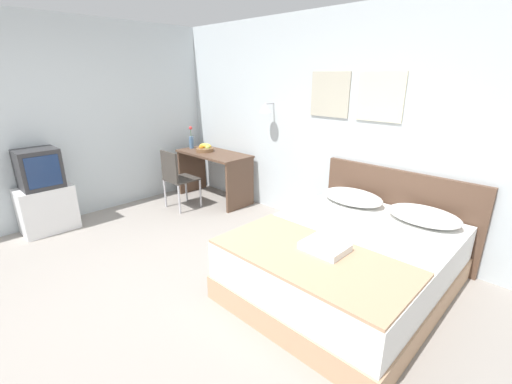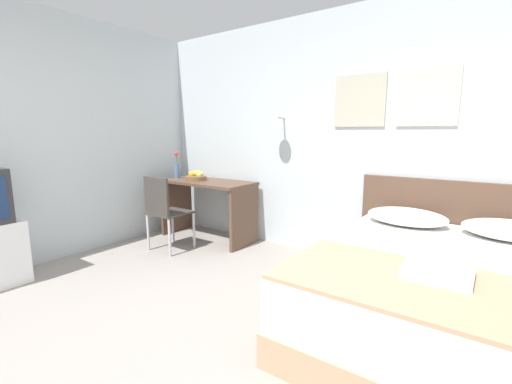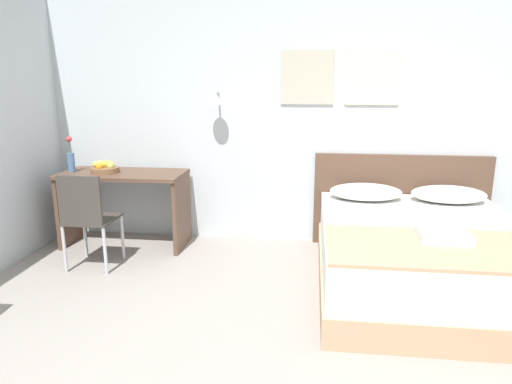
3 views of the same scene
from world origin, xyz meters
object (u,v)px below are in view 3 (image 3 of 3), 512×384
object	(u,v)px
desk_chair	(87,214)
pillow_right	(449,194)
throw_blanket	(444,248)
folded_towel_near_foot	(443,236)
headboard	(400,201)
desk	(124,194)
pillow_left	(366,192)
flower_vase	(71,159)
fruit_bowl	(105,168)
bed	(421,257)

from	to	relation	value
desk_chair	pillow_right	bearing A→B (deg)	11.89
throw_blanket	desk_chair	bearing A→B (deg)	167.65
throw_blanket	folded_towel_near_foot	distance (m)	0.15
throw_blanket	headboard	bearing A→B (deg)	90.00
headboard	desk	world-z (taller)	headboard
desk	desk_chair	xyz separation A→B (m)	(-0.07, -0.66, -0.02)
pillow_left	throw_blanket	size ratio (longest dim) A/B	0.43
desk_chair	flower_vase	size ratio (longest dim) A/B	2.44
fruit_bowl	throw_blanket	bearing A→B (deg)	-22.96
headboard	pillow_left	xyz separation A→B (m)	(-0.38, -0.30, 0.16)
fruit_bowl	desk	bearing A→B (deg)	11.02
folded_towel_near_foot	fruit_bowl	world-z (taller)	fruit_bowl
throw_blanket	folded_towel_near_foot	size ratio (longest dim) A/B	4.54
pillow_left	desk_chair	distance (m)	2.58
pillow_right	folded_towel_near_foot	bearing A→B (deg)	-106.68
throw_blanket	folded_towel_near_foot	bearing A→B (deg)	78.02
bed	desk_chair	bearing A→B (deg)	179.06
fruit_bowl	bed	bearing A→B (deg)	-12.84
headboard	desk	size ratio (longest dim) A/B	1.40
bed	desk	size ratio (longest dim) A/B	1.62
throw_blanket	flower_vase	distance (m)	3.56
pillow_right	fruit_bowl	bearing A→B (deg)	-179.08
folded_towel_near_foot	desk	xyz separation A→B (m)	(-2.83, 1.15, -0.08)
folded_towel_near_foot	pillow_right	bearing A→B (deg)	73.32
desk_chair	flower_vase	world-z (taller)	flower_vase
bed	folded_towel_near_foot	bearing A→B (deg)	-86.14
bed	pillow_right	xyz separation A→B (m)	(0.38, 0.73, 0.36)
headboard	desk	bearing A→B (deg)	-173.46
pillow_left	desk_chair	xyz separation A→B (m)	(-2.49, -0.68, -0.11)
desk	bed	bearing A→B (deg)	-14.25
pillow_left	pillow_right	xyz separation A→B (m)	(0.76, 0.00, 0.00)
headboard	desk_chair	distance (m)	3.03
pillow_right	flower_vase	bearing A→B (deg)	-179.07
pillow_left	fruit_bowl	world-z (taller)	fruit_bowl
desk	desk_chair	bearing A→B (deg)	-95.98
flower_vase	fruit_bowl	bearing A→B (deg)	0.97
pillow_right	desk_chair	distance (m)	3.32
headboard	flower_vase	world-z (taller)	flower_vase
folded_towel_near_foot	throw_blanket	bearing A→B (deg)	-101.98
headboard	pillow_right	bearing A→B (deg)	-38.29
fruit_bowl	flower_vase	bearing A→B (deg)	-179.03
pillow_left	desk	xyz separation A→B (m)	(-2.42, -0.02, -0.10)
desk	fruit_bowl	size ratio (longest dim) A/B	4.35
bed	fruit_bowl	world-z (taller)	fruit_bowl
pillow_right	desk_chair	world-z (taller)	desk_chair
pillow_right	desk_chair	bearing A→B (deg)	-168.11
pillow_left	pillow_right	size ratio (longest dim) A/B	1.00
bed	flower_vase	world-z (taller)	flower_vase
bed	desk	world-z (taller)	desk
pillow_right	folded_towel_near_foot	world-z (taller)	pillow_right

